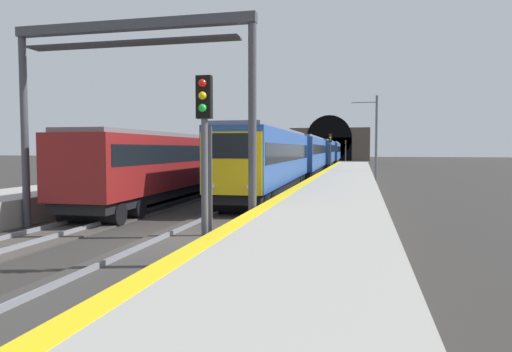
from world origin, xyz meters
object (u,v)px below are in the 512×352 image
at_px(train_main_approaching, 316,153).
at_px(train_adjacent_platform, 251,157).
at_px(overhead_signal_gantry, 131,73).
at_px(catenary_mast_near, 376,138).
at_px(railway_signal_near, 205,152).
at_px(railway_signal_mid, 330,149).
at_px(railway_signal_far, 346,148).

xyz_separation_m(train_main_approaching, train_adjacent_platform, (-13.45, 5.00, -0.23)).
bearing_deg(train_adjacent_platform, overhead_signal_gantry, -176.16).
bearing_deg(catenary_mast_near, overhead_signal_gantry, 161.64).
bearing_deg(catenary_mast_near, train_main_approaching, 25.58).
relative_size(railway_signal_near, catenary_mast_near, 0.62).
xyz_separation_m(railway_signal_mid, railway_signal_far, (52.97, 0.00, 0.09)).
height_order(railway_signal_mid, catenary_mast_near, catenary_mast_near).
relative_size(railway_signal_near, railway_signal_far, 0.96).
relative_size(train_adjacent_platform, catenary_mast_near, 7.43).
height_order(train_adjacent_platform, overhead_signal_gantry, overhead_signal_gantry).
bearing_deg(railway_signal_near, railway_signal_mid, -180.00).
height_order(train_main_approaching, train_adjacent_platform, train_main_approaching).
bearing_deg(train_main_approaching, railway_signal_far, 176.97).
xyz_separation_m(railway_signal_near, railway_signal_mid, (45.86, -0.00, 0.03)).
height_order(overhead_signal_gantry, catenary_mast_near, catenary_mast_near).
height_order(train_main_approaching, railway_signal_far, railway_signal_far).
xyz_separation_m(train_main_approaching, railway_signal_mid, (-0.64, -1.80, 0.54)).
bearing_deg(train_adjacent_platform, catenary_mast_near, -94.61).
height_order(train_main_approaching, railway_signal_mid, railway_signal_mid).
xyz_separation_m(train_main_approaching, railway_signal_near, (-46.49, -1.80, 0.51)).
relative_size(train_adjacent_platform, railway_signal_mid, 11.91).
distance_m(railway_signal_mid, railway_signal_far, 52.97).
height_order(railway_signal_near, catenary_mast_near, catenary_mast_near).
xyz_separation_m(train_adjacent_platform, railway_signal_mid, (12.81, -6.79, 0.77)).
bearing_deg(train_main_approaching, catenary_mast_near, 24.52).
bearing_deg(railway_signal_near, train_adjacent_platform, -168.38).
bearing_deg(catenary_mast_near, railway_signal_far, 4.28).
distance_m(train_main_approaching, railway_signal_far, 52.37).
xyz_separation_m(train_main_approaching, railway_signal_far, (52.34, -1.80, 0.63)).
relative_size(railway_signal_far, catenary_mast_near, 0.64).
relative_size(train_main_approaching, railway_signal_mid, 15.88).
bearing_deg(catenary_mast_near, railway_signal_mid, 20.21).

